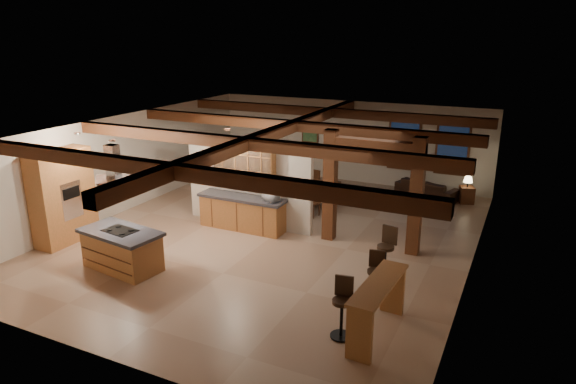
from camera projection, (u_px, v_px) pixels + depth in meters
name	position (u px, v px, depth m)	size (l,w,h in m)	color
ground	(273.00, 236.00, 13.69)	(12.00, 12.00, 0.00)	tan
room_walls	(272.00, 171.00, 13.16)	(12.00, 12.00, 12.00)	beige
ceiling_beams	(272.00, 134.00, 12.87)	(10.00, 12.00, 0.28)	#422410
timber_posts	(372.00, 179.00, 12.57)	(2.50, 0.30, 2.90)	#422410
partition_wall	(249.00, 187.00, 14.21)	(3.80, 0.18, 2.20)	beige
pantry_cabinet	(63.00, 197.00, 13.03)	(0.67, 1.60, 2.40)	#AE6238
back_counter	(242.00, 212.00, 14.06)	(2.50, 0.66, 0.94)	#AE6238
upper_display_cabinet	(245.00, 162.00, 13.82)	(1.80, 0.36, 0.95)	#AE6238
range_hood	(116.00, 195.00, 11.28)	(1.10, 1.10, 1.40)	silver
back_windows	(428.00, 148.00, 17.20)	(2.70, 0.07, 1.70)	#422410
framed_art	(310.00, 131.00, 18.92)	(0.65, 0.05, 0.85)	#422410
recessed_cans	(140.00, 134.00, 12.22)	(3.16, 2.46, 0.03)	silver
kitchen_island	(122.00, 249.00, 11.67)	(2.01, 1.25, 0.94)	#AE6238
dining_table	(307.00, 195.00, 15.93)	(2.00, 1.11, 0.70)	#3E200F
sofa	(427.00, 189.00, 16.83)	(2.00, 0.78, 0.59)	black
microwave	(271.00, 196.00, 13.52)	(0.43, 0.29, 0.24)	silver
bar_counter	(378.00, 300.00, 9.03)	(0.59, 1.98, 1.03)	#AE6238
side_table	(467.00, 195.00, 16.27)	(0.43, 0.43, 0.53)	#422410
table_lamp	(468.00, 180.00, 16.12)	(0.28, 0.28, 0.33)	black
bar_stool_a	(342.00, 307.00, 9.02)	(0.39, 0.40, 1.12)	black
bar_stool_b	(375.00, 277.00, 10.22)	(0.37, 0.39, 1.06)	black
bar_stool_c	(386.00, 253.00, 11.18)	(0.42, 0.43, 1.18)	black
dining_chairs	(307.00, 189.00, 15.87)	(1.94, 1.94, 1.08)	#422410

